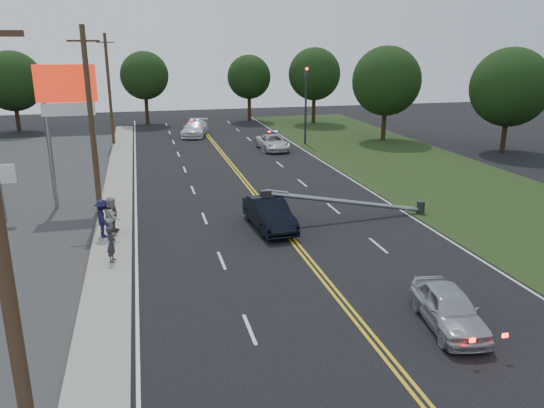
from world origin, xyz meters
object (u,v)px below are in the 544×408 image
object	(u,v)px
utility_pole_near	(6,282)
crashed_sedan	(269,214)
emergency_b	(195,128)
bystander_d	(113,215)
traffic_signal	(306,99)
fallen_streetlight	(356,202)
utility_pole_mid	(91,123)
bystander_a	(111,244)
bystander_c	(103,218)
small_sign	(0,179)
utility_pole_far	(109,89)
emergency_a	(273,143)
pylon_sign	(68,102)
waiting_sedan	(449,308)
bystander_b	(113,217)

from	to	relation	value
utility_pole_near	crashed_sedan	size ratio (longest dim) A/B	2.14
emergency_b	bystander_d	xyz separation A→B (m)	(-7.05, -28.39, 0.20)
traffic_signal	fallen_streetlight	world-z (taller)	traffic_signal
traffic_signal	utility_pole_mid	size ratio (longest dim) A/B	0.70
utility_pole_near	emergency_b	size ratio (longest dim) A/B	1.86
crashed_sedan	bystander_d	world-z (taller)	bystander_d
bystander_a	bystander_c	distance (m)	3.24
bystander_a	small_sign	bearing A→B (deg)	51.16
utility_pole_far	utility_pole_near	bearing A→B (deg)	-90.00
utility_pole_far	emergency_b	distance (m)	9.52
traffic_signal	crashed_sedan	size ratio (longest dim) A/B	1.51
fallen_streetlight	emergency_a	world-z (taller)	fallen_streetlight
small_sign	emergency_a	xyz separation A→B (m)	(18.63, 15.95, -1.68)
pylon_sign	utility_pole_near	xyz separation A→B (m)	(1.30, -22.00, -0.91)
traffic_signal	bystander_a	distance (m)	30.33
utility_pole_mid	bystander_c	size ratio (longest dim) A/B	5.36
emergency_b	small_sign	bearing A→B (deg)	-101.21
pylon_sign	bystander_d	bearing A→B (deg)	-67.83
fallen_streetlight	crashed_sedan	world-z (taller)	fallen_streetlight
crashed_sedan	waiting_sedan	world-z (taller)	crashed_sedan
waiting_sedan	emergency_a	size ratio (longest dim) A/B	0.84
crashed_sedan	emergency_a	size ratio (longest dim) A/B	0.99
emergency_a	bystander_c	distance (m)	24.03
bystander_d	bystander_a	bearing A→B (deg)	-163.48
utility_pole_near	emergency_a	distance (m)	38.77
utility_pole_far	crashed_sedan	bearing A→B (deg)	-72.06
utility_pole_far	bystander_b	size ratio (longest dim) A/B	4.98
waiting_sedan	bystander_d	size ratio (longest dim) A/B	2.30
pylon_sign	emergency_a	xyz separation A→B (m)	(15.13, 13.95, -5.34)
pylon_sign	utility_pole_near	distance (m)	22.06
utility_pole_far	bystander_a	bearing A→B (deg)	-88.19
waiting_sedan	emergency_b	distance (m)	40.67
pylon_sign	bystander_d	size ratio (longest dim) A/B	4.66
traffic_signal	bystander_b	size ratio (longest dim) A/B	3.51
traffic_signal	crashed_sedan	bearing A→B (deg)	-111.84
crashed_sedan	bystander_b	world-z (taller)	bystander_b
bystander_b	emergency_b	bearing A→B (deg)	-4.67
bystander_c	bystander_b	bearing A→B (deg)	-126.63
traffic_signal	fallen_streetlight	size ratio (longest dim) A/B	0.75
waiting_sedan	bystander_c	size ratio (longest dim) A/B	2.11
traffic_signal	bystander_b	bearing A→B (deg)	-126.88
utility_pole_mid	emergency_b	xyz separation A→B (m)	(7.92, 25.07, -4.30)
utility_pole_near	waiting_sedan	bearing A→B (deg)	21.05
utility_pole_far	small_sign	bearing A→B (deg)	-102.31
utility_pole_mid	emergency_b	bearing A→B (deg)	72.46
utility_pole_far	emergency_b	size ratio (longest dim) A/B	1.86
waiting_sedan	utility_pole_far	bearing A→B (deg)	116.88
waiting_sedan	bystander_a	xyz separation A→B (m)	(-11.03, 8.21, 0.22)
crashed_sedan	bystander_b	distance (m)	7.67
emergency_a	bystander_d	bearing A→B (deg)	-126.36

